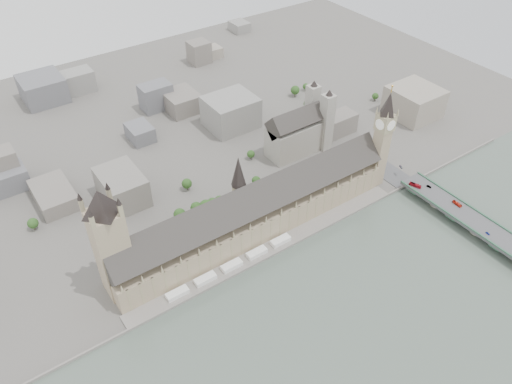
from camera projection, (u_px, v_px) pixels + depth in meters
ground at (266, 244)px, 431.99m from camera, size 900.00×900.00×0.00m
embankment_wall at (277, 253)px, 421.57m from camera, size 600.00×1.50×3.00m
river_terrace at (271, 248)px, 426.62m from camera, size 270.00×15.00×2.00m
terrace_tents at (232, 266)px, 407.47m from camera, size 118.00×7.00×4.00m
palace_of_westminster at (253, 212)px, 429.86m from camera, size 265.00×40.73×55.44m
elizabeth_tower at (383, 133)px, 460.34m from camera, size 17.00×17.00×107.50m
victoria_tower at (109, 238)px, 359.50m from camera, size 30.00×30.00×100.00m
central_tower at (239, 180)px, 406.88m from camera, size 13.00×13.00×48.00m
westminster_bridge at (471, 223)px, 444.61m from camera, size 25.00×325.00×10.25m
westminster_abbey at (299, 130)px, 524.44m from camera, size 68.00×36.00×64.00m
city_skyline_inland at (142, 107)px, 574.22m from camera, size 720.00×360.00×38.00m
park_trees at (220, 204)px, 460.61m from camera, size 110.00×30.00×15.00m
red_bus_north at (415, 185)px, 475.20m from camera, size 6.44×11.86×3.24m
red_bus_south at (457, 204)px, 455.02m from camera, size 2.68×9.68×2.67m
car_blue at (488, 233)px, 426.43m from camera, size 1.86×4.01×1.33m
car_silver at (429, 187)px, 474.93m from camera, size 2.67×4.96×1.55m
car_approach at (401, 167)px, 498.83m from camera, size 3.84×5.38×1.45m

